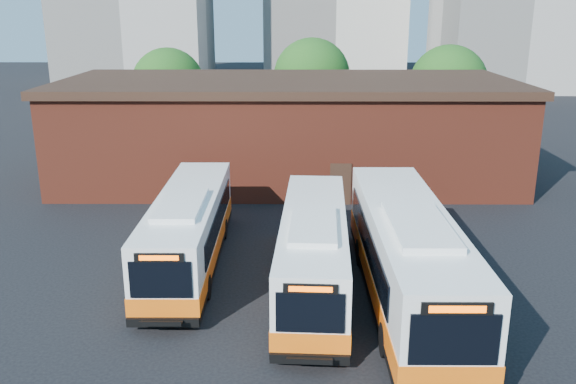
{
  "coord_description": "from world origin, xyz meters",
  "views": [
    {
      "loc": [
        0.19,
        -18.97,
        10.67
      ],
      "look_at": [
        0.09,
        4.16,
        3.69
      ],
      "focal_mm": 38.0,
      "sensor_mm": 36.0,
      "label": 1
    }
  ],
  "objects_px": {
    "bus_east": "(407,260)",
    "transit_worker": "(335,323)",
    "bus_midwest": "(189,232)",
    "bus_mideast": "(314,254)"
  },
  "relations": [
    {
      "from": "bus_midwest",
      "to": "bus_mideast",
      "type": "relative_size",
      "value": 1.01
    },
    {
      "from": "transit_worker",
      "to": "bus_east",
      "type": "bearing_deg",
      "value": -52.28
    },
    {
      "from": "bus_midwest",
      "to": "bus_east",
      "type": "relative_size",
      "value": 0.88
    },
    {
      "from": "bus_midwest",
      "to": "transit_worker",
      "type": "bearing_deg",
      "value": -50.26
    },
    {
      "from": "bus_midwest",
      "to": "bus_mideast",
      "type": "height_order",
      "value": "bus_midwest"
    },
    {
      "from": "bus_mideast",
      "to": "transit_worker",
      "type": "distance_m",
      "value": 4.65
    },
    {
      "from": "bus_midwest",
      "to": "bus_east",
      "type": "xyz_separation_m",
      "value": [
        8.7,
        -3.46,
        0.21
      ]
    },
    {
      "from": "bus_east",
      "to": "transit_worker",
      "type": "distance_m",
      "value": 4.58
    },
    {
      "from": "bus_mideast",
      "to": "bus_east",
      "type": "relative_size",
      "value": 0.87
    },
    {
      "from": "bus_mideast",
      "to": "transit_worker",
      "type": "relative_size",
      "value": 6.03
    }
  ]
}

